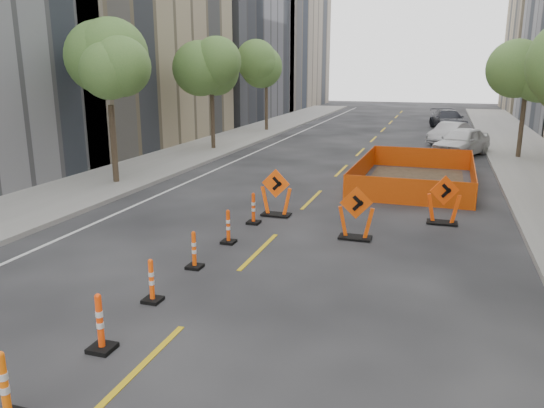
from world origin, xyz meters
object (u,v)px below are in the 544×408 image
(channelizer_2, at_px, (100,322))
(channelizer_3, at_px, (152,281))
(channelizer_6, at_px, (253,208))
(chevron_sign_center, at_px, (356,213))
(chevron_sign_right, at_px, (444,200))
(parked_car_far, at_px, (448,120))
(channelizer_5, at_px, (228,227))
(parked_car_near, at_px, (462,142))
(chevron_sign_left, at_px, (276,193))
(parked_car_mid, at_px, (450,133))
(channelizer_1, at_px, (4,387))
(channelizer_4, at_px, (194,250))

(channelizer_2, relative_size, channelizer_3, 1.12)
(channelizer_2, xyz_separation_m, channelizer_6, (-0.09, 8.07, -0.03))
(chevron_sign_center, relative_size, chevron_sign_right, 0.99)
(chevron_sign_center, height_order, parked_car_far, chevron_sign_center)
(channelizer_5, height_order, parked_car_far, parked_car_far)
(channelizer_3, height_order, chevron_sign_right, chevron_sign_right)
(channelizer_5, relative_size, parked_car_near, 0.21)
(chevron_sign_left, xyz_separation_m, parked_car_far, (5.42, 28.41, -0.04))
(parked_car_mid, distance_m, parked_car_far, 8.59)
(channelizer_5, xyz_separation_m, chevron_sign_left, (0.43, 3.10, 0.31))
(channelizer_6, relative_size, chevron_sign_left, 0.63)
(chevron_sign_right, bearing_deg, channelizer_5, -169.98)
(channelizer_1, xyz_separation_m, channelizer_5, (-0.01, 8.07, -0.05))
(parked_car_near, bearing_deg, channelizer_5, -86.73)
(channelizer_1, xyz_separation_m, chevron_sign_right, (5.67, 11.87, 0.24))
(channelizer_2, distance_m, channelizer_6, 8.07)
(channelizer_6, relative_size, parked_car_far, 0.19)
(channelizer_3, relative_size, channelizer_4, 1.01)
(channelizer_1, bearing_deg, chevron_sign_center, 70.88)
(channelizer_5, bearing_deg, channelizer_4, -91.92)
(channelizer_5, height_order, chevron_sign_left, chevron_sign_left)
(channelizer_3, xyz_separation_m, parked_car_far, (5.92, 35.55, 0.28))
(channelizer_6, height_order, parked_car_near, parked_car_near)
(channelizer_4, relative_size, chevron_sign_center, 0.61)
(channelizer_4, relative_size, channelizer_5, 0.97)
(channelizer_1, distance_m, channelizer_4, 6.06)
(channelizer_1, height_order, channelizer_4, channelizer_1)
(channelizer_4, xyz_separation_m, chevron_sign_left, (0.50, 5.12, 0.32))
(chevron_sign_left, distance_m, chevron_sign_right, 5.30)
(channelizer_2, bearing_deg, channelizer_4, 92.58)
(channelizer_6, xyz_separation_m, parked_car_mid, (5.94, 20.90, 0.18))
(chevron_sign_center, bearing_deg, channelizer_2, -130.32)
(channelizer_4, xyz_separation_m, chevron_sign_center, (3.38, 3.48, 0.30))
(channelizer_6, relative_size, chevron_sign_right, 0.64)
(channelizer_1, xyz_separation_m, parked_car_mid, (5.95, 30.99, 0.14))
(channelizer_2, distance_m, channelizer_3, 2.03)
(chevron_sign_left, height_order, chevron_sign_center, chevron_sign_left)
(channelizer_4, bearing_deg, chevron_sign_center, 45.80)
(chevron_sign_left, relative_size, parked_car_near, 0.34)
(chevron_sign_left, bearing_deg, chevron_sign_center, -27.78)
(parked_car_far, bearing_deg, chevron_sign_center, -108.29)
(channelizer_3, bearing_deg, parked_car_far, 80.55)
(parked_car_far, bearing_deg, channelizer_1, -111.86)
(channelizer_3, relative_size, channelizer_5, 0.98)
(parked_car_near, height_order, parked_car_mid, parked_car_near)
(parked_car_near, bearing_deg, channelizer_6, -88.96)
(channelizer_2, xyz_separation_m, chevron_sign_center, (3.20, 7.52, 0.24))
(channelizer_6, height_order, chevron_sign_left, chevron_sign_left)
(channelizer_3, distance_m, parked_car_far, 36.04)
(channelizer_1, height_order, parked_car_far, parked_car_far)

